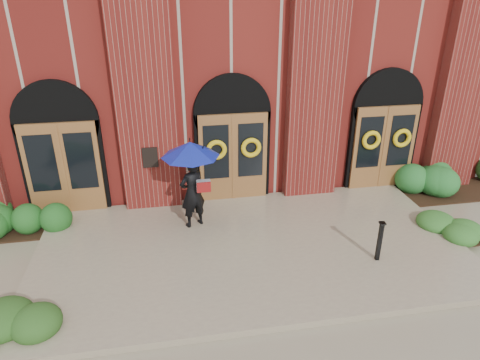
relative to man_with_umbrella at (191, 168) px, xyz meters
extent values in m
plane|color=gray|center=(1.25, -1.37, -1.73)|extent=(90.00, 90.00, 0.00)
cube|color=gray|center=(1.25, -1.22, -1.66)|extent=(10.00, 5.30, 0.15)
cube|color=maroon|center=(1.25, 7.53, 1.77)|extent=(16.00, 12.00, 7.00)
cube|color=black|center=(-1.00, 1.10, -0.08)|extent=(0.40, 0.05, 0.55)
cube|color=maroon|center=(-1.00, 1.36, 1.77)|extent=(1.50, 0.45, 7.00)
cube|color=maroon|center=(3.50, 1.36, 1.77)|extent=(1.50, 0.45, 7.00)
cube|color=maroon|center=(8.00, 1.36, 1.77)|extent=(1.50, 0.45, 7.00)
cube|color=brown|center=(-3.25, 1.34, -0.33)|extent=(1.90, 0.10, 2.50)
cylinder|color=black|center=(-3.25, 1.48, 0.92)|extent=(2.10, 0.22, 2.10)
cube|color=brown|center=(1.25, 1.34, -0.33)|extent=(1.90, 0.10, 2.50)
cylinder|color=black|center=(1.25, 1.48, 0.92)|extent=(2.10, 0.22, 2.10)
cube|color=brown|center=(5.75, 1.34, -0.33)|extent=(1.90, 0.10, 2.50)
cylinder|color=black|center=(5.75, 1.48, 0.92)|extent=(2.10, 0.22, 2.10)
torus|color=yellow|center=(0.77, 1.22, -0.03)|extent=(0.57, 0.13, 0.57)
torus|color=yellow|center=(1.73, 1.22, -0.03)|extent=(0.57, 0.13, 0.57)
torus|color=yellow|center=(5.27, 1.22, -0.03)|extent=(0.57, 0.13, 0.57)
torus|color=yellow|center=(6.23, 1.22, -0.03)|extent=(0.57, 0.13, 0.57)
imported|color=black|center=(0.00, 0.00, -0.66)|extent=(0.79, 0.68, 1.83)
cone|color=navy|center=(0.00, 0.00, 0.50)|extent=(1.88, 1.88, 0.37)
cylinder|color=black|center=(0.05, -0.05, 0.01)|extent=(0.02, 0.02, 0.61)
cube|color=#A8AAAD|center=(0.26, -0.14, -0.42)|extent=(0.38, 0.30, 0.27)
cube|color=maroon|center=(0.26, -0.24, -0.42)|extent=(0.32, 0.16, 0.27)
cube|color=black|center=(3.93, -2.26, -1.12)|extent=(0.09, 0.09, 0.92)
cube|color=black|center=(3.93, -2.26, -0.64)|extent=(0.14, 0.14, 0.04)
ellipsoid|color=#1C511B|center=(-4.62, 0.83, -1.36)|extent=(2.86, 1.14, 0.73)
ellipsoid|color=#216026|center=(7.95, 0.83, -1.31)|extent=(3.27, 1.31, 0.84)
ellipsoid|color=#2C6123|center=(6.35, -1.37, -1.51)|extent=(1.26, 1.08, 0.45)
camera|label=1|loc=(-0.52, -9.58, 4.09)|focal=32.00mm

